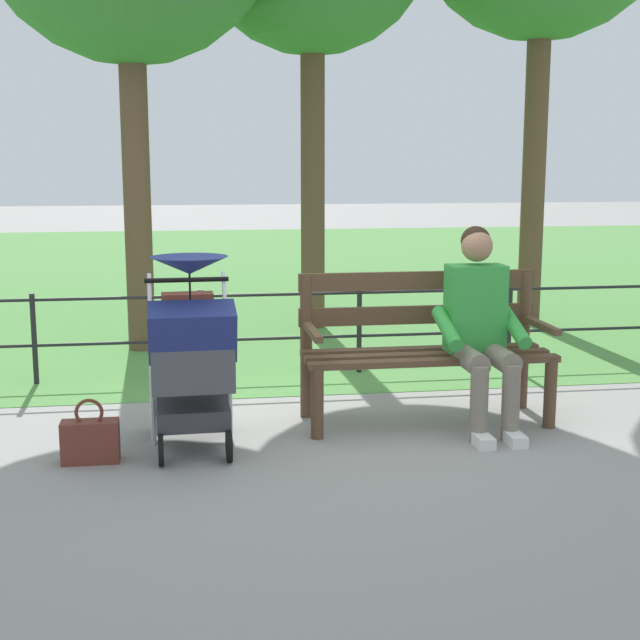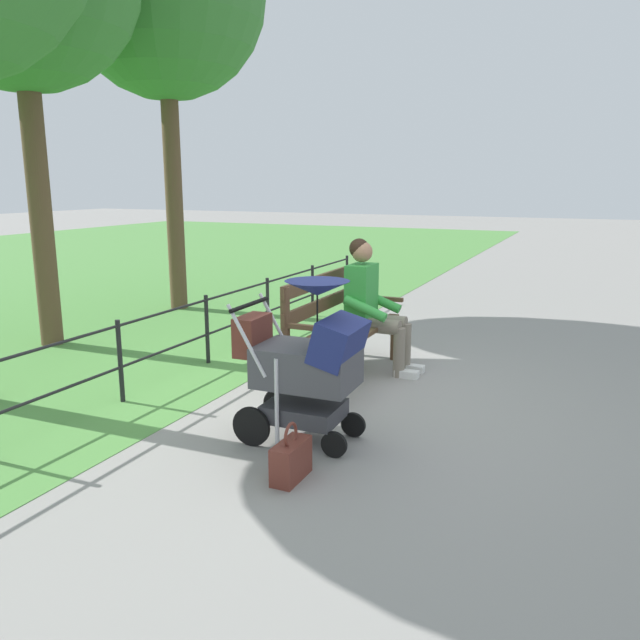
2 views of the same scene
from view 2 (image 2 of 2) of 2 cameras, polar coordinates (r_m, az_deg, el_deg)
The scene contains 6 objects.
ground_plane at distance 5.26m, azimuth -0.53°, elevation -7.53°, with size 60.00×60.00×0.00m, color gray.
park_bench at distance 5.85m, azimuth 1.65°, elevation -0.12°, with size 1.60×0.60×0.96m.
person_on_bench at distance 6.02m, azimuth 4.73°, elevation 1.67°, with size 0.53×0.74×1.28m.
stroller at distance 4.34m, azimuth -1.14°, elevation -3.64°, with size 0.52×0.90×1.15m.
handbag at distance 3.95m, azimuth -2.65°, elevation -12.53°, with size 0.32×0.14×0.37m.
park_fence at distance 6.27m, azimuth -10.88°, elevation -0.43°, with size 8.81×0.04×0.70m.
Camera 2 is at (4.49, 2.07, 1.79)m, focal length 35.30 mm.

